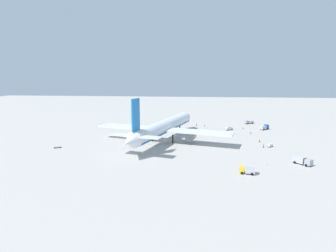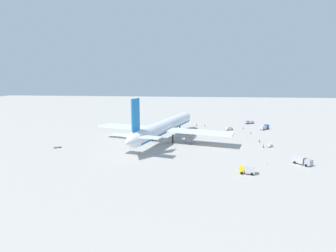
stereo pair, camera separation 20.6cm
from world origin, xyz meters
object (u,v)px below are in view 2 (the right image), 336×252
service_van (229,128)px  ground_worker_5 (196,125)px  airliner (164,127)px  service_truck_0 (249,122)px  ground_worker_0 (264,146)px  ground_worker_3 (205,125)px  baggage_cart_2 (132,126)px  traffic_cone_1 (218,128)px  ground_worker_2 (251,132)px  baggage_cart_1 (270,145)px  service_truck_2 (248,169)px  service_truck_1 (302,160)px  ground_worker_1 (260,141)px  service_truck_3 (264,127)px  ground_worker_4 (243,128)px  traffic_cone_0 (267,164)px  baggage_cart_0 (57,147)px

service_van → ground_worker_5: bearing=57.9°
airliner → service_truck_0: bearing=-41.6°
ground_worker_0 → ground_worker_3: 56.00m
ground_worker_3 → baggage_cart_2: bearing=97.8°
traffic_cone_1 → ground_worker_2: bearing=-132.0°
traffic_cone_1 → ground_worker_0: bearing=-159.4°
service_van → baggage_cart_1: 40.77m
ground_worker_5 → traffic_cone_1: bearing=-116.8°
service_truck_2 → baggage_cart_2: (79.05, 57.57, -1.30)m
service_truck_1 → ground_worker_1: service_truck_1 is taller
baggage_cart_1 → ground_worker_1: (8.83, 2.76, 0.03)m
ground_worker_0 → ground_worker_2: ground_worker_2 is taller
ground_worker_3 → traffic_cone_1: size_ratio=3.12×
baggage_cart_2 → ground_worker_2: 71.30m
service_truck_2 → ground_worker_3: (85.23, 12.42, -0.69)m
service_truck_1 → service_truck_3: bearing=-1.4°
baggage_cart_2 → ground_worker_4: bearing=-89.6°
service_truck_2 → ground_worker_1: bearing=-15.9°
baggage_cart_2 → ground_worker_3: ground_worker_3 is taller
service_truck_1 → ground_worker_4: size_ratio=4.02×
ground_worker_1 → ground_worker_0: bearing=177.9°
ground_worker_5 → traffic_cone_0: bearing=-161.3°
baggage_cart_0 → traffic_cone_0: (-14.42, -86.03, 0.01)m
baggage_cart_1 → ground_worker_4: ground_worker_4 is taller
ground_worker_2 → baggage_cart_2: bearing=78.8°
baggage_cart_0 → traffic_cone_0: size_ratio=6.44×
service_truck_0 → traffic_cone_1: bearing=131.1°
service_van → ground_worker_5: 22.61m
ground_worker_3 → traffic_cone_0: ground_worker_3 is taller
ground_worker_5 → service_truck_1: bearing=-152.8°
ground_worker_0 → ground_worker_2: size_ratio=0.97×
service_van → ground_worker_4: size_ratio=2.80×
ground_worker_4 → airliner: bearing=130.3°
baggage_cart_1 → service_truck_1: bearing=-168.1°
service_truck_0 → baggage_cart_2: size_ratio=2.11×
service_truck_3 → baggage_cart_0: service_truck_3 is taller
service_truck_0 → ground_worker_3: 32.45m
service_truck_2 → service_van: service_truck_2 is taller
traffic_cone_1 → ground_worker_1: bearing=-153.5°
baggage_cart_1 → ground_worker_0: size_ratio=1.75×
ground_worker_5 → airliner: bearing=161.0°
traffic_cone_1 → ground_worker_5: bearing=63.2°
ground_worker_0 → ground_worker_5: ground_worker_5 is taller
ground_worker_2 → service_truck_0: bearing=-7.8°
service_truck_3 → baggage_cart_2: service_truck_3 is taller
baggage_cart_1 → ground_worker_1: size_ratio=1.75×
traffic_cone_0 → service_truck_3: bearing=-11.6°
ground_worker_1 → ground_worker_3: (39.77, 25.40, 0.06)m
service_truck_1 → service_truck_2: service_truck_2 is taller
ground_worker_3 → traffic_cone_0: (-75.17, -20.87, -0.60)m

